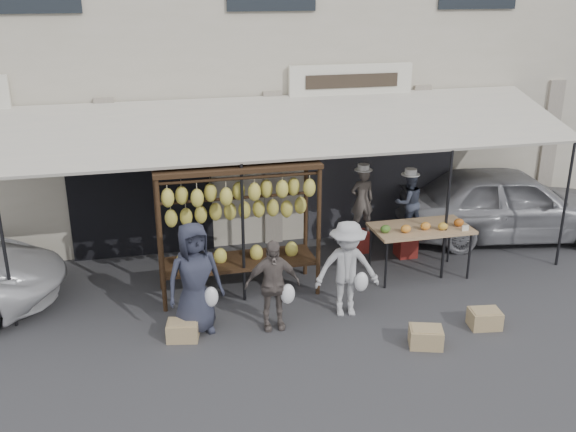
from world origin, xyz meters
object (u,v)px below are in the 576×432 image
object	(u,v)px
customer_right	(347,269)
crate_near_a	(426,337)
vendor_right	(409,202)
crate_near_b	(485,319)
customer_left	(194,278)
sedan	(508,203)
crate_far	(183,330)
produce_table	(421,229)
vendor_left	(362,200)
banana_rack	(238,204)
customer_mid	(272,285)

from	to	relation	value
customer_right	crate_near_a	size ratio (longest dim) A/B	3.34
vendor_right	crate_near_b	bearing A→B (deg)	86.15
customer_left	sedan	bearing A→B (deg)	5.48
customer_right	crate_near_b	distance (m)	2.18
crate_far	crate_near_a	bearing A→B (deg)	-16.91
produce_table	customer_left	xyz separation A→B (m)	(-4.01, -1.00, -0.02)
vendor_left	customer_left	size ratio (longest dim) A/B	0.73
customer_left	crate_near_a	world-z (taller)	customer_left
banana_rack	crate_far	world-z (taller)	banana_rack
crate_near_a	crate_near_b	distance (m)	1.13
vendor_left	crate_far	bearing A→B (deg)	33.44
crate_near_a	banana_rack	bearing A→B (deg)	135.20
vendor_left	customer_mid	world-z (taller)	vendor_left
customer_left	customer_right	world-z (taller)	customer_left
sedan	vendor_right	bearing A→B (deg)	109.69
produce_table	crate_near_a	bearing A→B (deg)	-112.14
produce_table	crate_near_b	distance (m)	2.07
banana_rack	crate_far	bearing A→B (deg)	-130.02
vendor_left	vendor_right	bearing A→B (deg)	150.68
vendor_right	crate_far	distance (m)	4.90
crate_far	customer_mid	bearing A→B (deg)	0.95
banana_rack	customer_mid	distance (m)	1.54
customer_right	crate_far	world-z (taller)	customer_right
banana_rack	sedan	size ratio (longest dim) A/B	0.60
vendor_right	crate_near_a	bearing A→B (deg)	66.20
banana_rack	crate_near_b	xyz separation A→B (m)	(3.38, -1.99, -1.44)
crate_near_a	produce_table	bearing A→B (deg)	67.86
produce_table	sedan	bearing A→B (deg)	26.75
banana_rack	vendor_left	distance (m)	2.86
vendor_left	produce_table	bearing A→B (deg)	116.13
customer_mid	crate_near_a	world-z (taller)	customer_mid
produce_table	customer_mid	size ratio (longest dim) A/B	1.21
vendor_right	sedan	world-z (taller)	vendor_right
crate_near_a	vendor_left	bearing A→B (deg)	85.65
vendor_left	crate_near_b	size ratio (longest dim) A/B	2.75
crate_near_b	crate_far	world-z (taller)	crate_near_b
vendor_right	customer_left	size ratio (longest dim) A/B	0.67
customer_mid	customer_right	size ratio (longest dim) A/B	0.91
vendor_left	sedan	bearing A→B (deg)	178.96
crate_near_a	crate_near_b	xyz separation A→B (m)	(1.09, 0.28, -0.00)
vendor_left	crate_near_b	xyz separation A→B (m)	(0.83, -3.18, -0.90)
produce_table	customer_left	world-z (taller)	customer_left
banana_rack	crate_far	distance (m)	2.18
sedan	crate_near_b	bearing A→B (deg)	154.46
crate_far	crate_near_b	bearing A→B (deg)	-9.38
produce_table	customer_mid	distance (m)	3.13
customer_mid	vendor_left	bearing A→B (deg)	48.61
produce_table	crate_near_a	world-z (taller)	produce_table
banana_rack	customer_left	xyz separation A→B (m)	(-0.83, -1.06, -0.73)
customer_mid	crate_far	size ratio (longest dim) A/B	3.14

